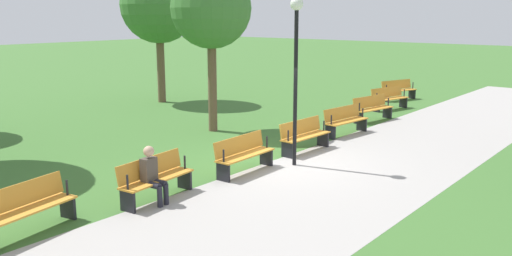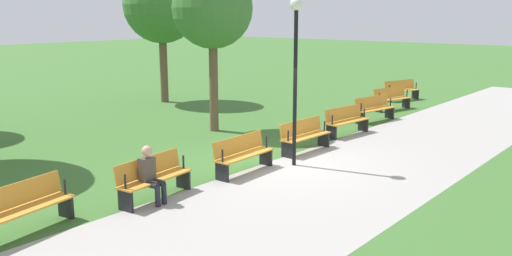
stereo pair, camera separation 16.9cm
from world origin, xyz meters
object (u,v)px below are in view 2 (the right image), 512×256
object	(u,v)px
bench_0	(401,90)
tree_2	(161,5)
tree_3	(212,9)
bench_4	(304,135)
bench_1	(392,98)
person_seated	(150,173)
bench_6	(153,177)
bench_7	(24,207)
bench_2	(374,108)
lamp_post	(296,51)
bench_5	(243,153)
bench_3	(346,120)

from	to	relation	value
bench_0	tree_2	bearing A→B (deg)	-29.54
tree_3	tree_2	bearing A→B (deg)	-116.11
bench_4	tree_3	bearing A→B (deg)	-93.11
bench_1	person_seated	distance (m)	13.27
bench_6	bench_7	xyz separation A→B (m)	(2.60, -0.37, 0.00)
bench_1	bench_2	size ratio (longest dim) A/B	1.00
person_seated	lamp_post	bearing A→B (deg)	165.41
bench_4	bench_5	xyz separation A→B (m)	(2.62, 0.00, 0.00)
lamp_post	bench_1	bearing A→B (deg)	-169.35
bench_4	person_seated	xyz separation A→B (m)	(5.44, -0.02, 0.16)
tree_2	bench_5	bearing A→B (deg)	58.99
bench_4	tree_3	distance (m)	5.22
bench_2	bench_7	world-z (taller)	same
bench_1	bench_5	size ratio (longest dim) A/B	1.02
bench_0	tree_2	distance (m)	11.21
bench_2	bench_5	bearing A→B (deg)	14.34
bench_1	bench_2	distance (m)	2.62
bench_0	person_seated	bearing A→B (deg)	25.11
person_seated	bench_1	bearing A→B (deg)	178.59
lamp_post	bench_3	bearing A→B (deg)	-168.79
bench_1	tree_3	world-z (taller)	tree_3
bench_0	tree_3	world-z (taller)	tree_3
bench_3	bench_7	xyz separation A→B (m)	(10.46, -0.37, 0.00)
bench_2	bench_0	bearing A→B (deg)	-155.44
bench_6	bench_7	size ratio (longest dim) A/B	0.99
bench_5	bench_3	bearing A→B (deg)	179.99
bench_5	bench_6	xyz separation A→B (m)	(2.62, -0.19, 0.00)
bench_0	bench_1	size ratio (longest dim) A/B	1.00
bench_0	lamp_post	size ratio (longest dim) A/B	0.45
bench_0	bench_3	xyz separation A→B (m)	(7.68, 1.67, 0.00)
bench_0	bench_3	world-z (taller)	same
lamp_post	bench_6	bearing A→B (deg)	-11.21
bench_0	bench_6	bearing A→B (deg)	24.59
bench_1	tree_2	xyz separation A→B (m)	(4.56, -8.60, 3.70)
bench_1	tree_2	distance (m)	10.42
bench_1	lamp_post	size ratio (longest dim) A/B	0.45
bench_2	bench_4	world-z (taller)	same
bench_2	bench_4	distance (m)	5.25
bench_7	person_seated	size ratio (longest dim) A/B	1.56
bench_4	lamp_post	world-z (taller)	lamp_post
bench_6	bench_2	bearing A→B (deg)	175.89
bench_6	bench_0	bearing A→B (deg)	179.98
bench_1	bench_2	bearing A→B (deg)	26.62
tree_2	tree_3	bearing A→B (deg)	63.89
bench_4	tree_3	size ratio (longest dim) A/B	0.35
bench_0	tree_3	bearing A→B (deg)	7.02
bench_2	tree_3	world-z (taller)	tree_3
bench_0	tree_2	size ratio (longest dim) A/B	0.32
tree_2	lamp_post	bearing A→B (deg)	66.29
bench_0	bench_4	distance (m)	10.46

